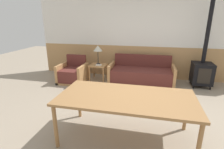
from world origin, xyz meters
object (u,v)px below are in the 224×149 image
object	(u,v)px
wood_stove	(202,69)
dining_table	(126,100)
side_table	(98,67)
armchair	(73,74)
table_lamp	(98,49)
couch	(141,75)

from	to	relation	value
wood_stove	dining_table	bearing A→B (deg)	-122.79
side_table	dining_table	distance (m)	3.01
armchair	table_lamp	xyz separation A→B (m)	(0.71, 0.44, 0.76)
couch	dining_table	size ratio (longest dim) A/B	0.92
armchair	wood_stove	xyz separation A→B (m)	(3.85, 0.46, 0.26)
side_table	dining_table	xyz separation A→B (m)	(1.29, -2.70, 0.28)
table_lamp	wood_stove	size ratio (longest dim) A/B	0.25
couch	wood_stove	size ratio (longest dim) A/B	0.81
table_lamp	dining_table	distance (m)	3.10
armchair	dining_table	xyz separation A→B (m)	(2.03, -2.35, 0.45)
couch	dining_table	distance (m)	2.78
armchair	wood_stove	world-z (taller)	wood_stove
dining_table	couch	bearing A→B (deg)	88.35
couch	armchair	size ratio (longest dim) A/B	2.42
couch	wood_stove	world-z (taller)	wood_stove
side_table	wood_stove	size ratio (longest dim) A/B	0.22
couch	armchair	distance (m)	2.15
side_table	wood_stove	xyz separation A→B (m)	(3.11, 0.12, 0.10)
side_table	armchair	bearing A→B (deg)	-154.92
table_lamp	wood_stove	world-z (taller)	wood_stove
armchair	side_table	size ratio (longest dim) A/B	1.56
side_table	wood_stove	distance (m)	3.11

